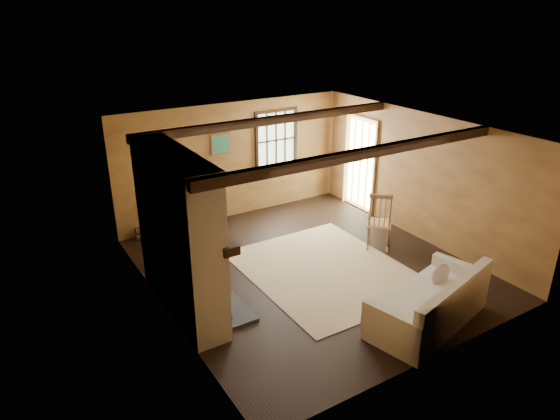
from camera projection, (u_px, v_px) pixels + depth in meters
ground at (309, 268)px, 8.53m from camera, size 5.50×5.50×0.00m
room_envelope at (313, 171)px, 8.21m from camera, size 5.02×5.52×2.44m
fireplace at (181, 240)px, 7.03m from camera, size 1.02×2.30×2.40m
rug at (325, 270)px, 8.47m from camera, size 2.50×3.00×0.01m
rocking_chair at (379, 222)px, 9.23m from camera, size 0.82×0.82×1.05m
sofa at (432, 306)px, 6.96m from camera, size 2.13×1.32×0.80m
firewood_pile at (154, 230)px, 9.64m from camera, size 0.73×0.13×0.27m
laundry_basket at (202, 220)px, 10.05m from camera, size 0.56×0.46×0.30m
basket_pillow at (201, 209)px, 9.95m from camera, size 0.49×0.44×0.20m
armchair at (182, 226)px, 9.17m from camera, size 1.20×1.20×0.79m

